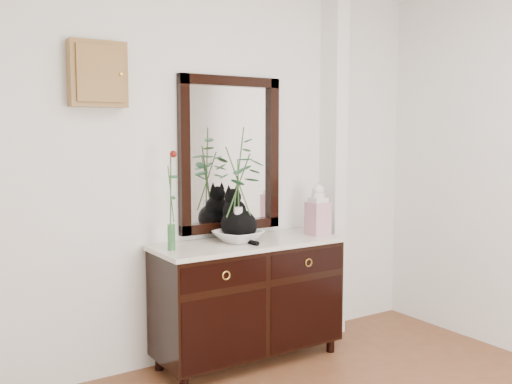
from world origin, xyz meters
TOP-DOWN VIEW (x-y plane):
  - wall_back at (0.00, 1.98)m, footprint 3.60×0.04m
  - pilaster at (1.00, 1.90)m, footprint 0.12×0.20m
  - sideboard at (0.10, 1.73)m, footprint 1.33×0.52m
  - wall_mirror at (0.10, 1.97)m, footprint 0.80×0.06m
  - key_cabinet at (-0.85, 1.94)m, footprint 0.35×0.10m
  - cat at (0.06, 1.80)m, footprint 0.29×0.34m
  - lotus_bowl at (0.03, 1.75)m, footprint 0.39×0.39m
  - vase_branches at (0.03, 1.75)m, footprint 0.45×0.45m
  - bud_vase_rose at (-0.47, 1.74)m, footprint 0.10×0.10m
  - ginger_jar at (0.67, 1.68)m, footprint 0.14×0.14m

SIDE VIEW (x-z plane):
  - sideboard at x=0.10m, z-range 0.06..0.88m
  - lotus_bowl at x=0.03m, z-range 0.85..0.93m
  - cat at x=0.06m, z-range 0.85..1.22m
  - ginger_jar at x=0.67m, z-range 0.85..1.23m
  - bud_vase_rose at x=-0.47m, z-range 0.85..1.49m
  - vase_branches at x=0.03m, z-range 0.87..1.64m
  - wall_back at x=0.00m, z-range 0.00..2.70m
  - pilaster at x=1.00m, z-range 0.00..2.70m
  - wall_mirror at x=0.10m, z-range 0.89..1.99m
  - key_cabinet at x=-0.85m, z-range 1.75..2.15m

